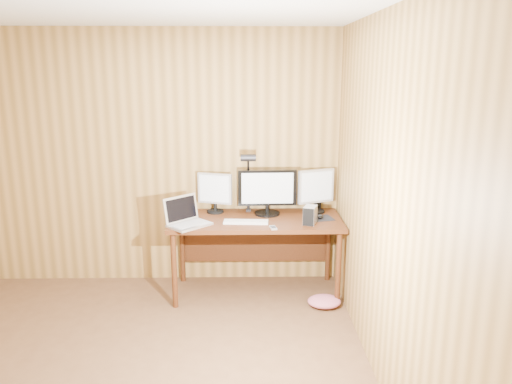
{
  "coord_description": "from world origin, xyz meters",
  "views": [
    {
      "loc": [
        0.85,
        -2.85,
        2.12
      ],
      "look_at": [
        0.93,
        1.58,
        1.02
      ],
      "focal_mm": 35.0,
      "sensor_mm": 36.0,
      "label": 1
    }
  ],
  "objects_px": {
    "monitor_right": "(316,190)",
    "desk_lamp": "(248,174)",
    "keyboard": "(246,222)",
    "desk": "(256,229)",
    "monitor_center": "(267,192)",
    "mouse": "(320,216)",
    "monitor_left": "(215,192)",
    "laptop": "(186,218)",
    "hard_drive": "(310,215)",
    "speaker": "(319,203)",
    "phone": "(273,228)"
  },
  "relations": [
    {
      "from": "keyboard",
      "to": "monitor_right",
      "type": "bearing_deg",
      "value": 29.66
    },
    {
      "from": "hard_drive",
      "to": "speaker",
      "type": "xyz_separation_m",
      "value": [
        0.14,
        0.47,
        -0.02
      ]
    },
    {
      "from": "laptop",
      "to": "keyboard",
      "type": "height_order",
      "value": "laptop"
    },
    {
      "from": "desk",
      "to": "monitor_left",
      "type": "bearing_deg",
      "value": 160.11
    },
    {
      "from": "desk",
      "to": "monitor_center",
      "type": "height_order",
      "value": "monitor_center"
    },
    {
      "from": "desk",
      "to": "speaker",
      "type": "distance_m",
      "value": 0.7
    },
    {
      "from": "monitor_center",
      "to": "speaker",
      "type": "height_order",
      "value": "monitor_center"
    },
    {
      "from": "phone",
      "to": "desk_lamp",
      "type": "bearing_deg",
      "value": 104.0
    },
    {
      "from": "desk",
      "to": "monitor_center",
      "type": "bearing_deg",
      "value": 31.07
    },
    {
      "from": "monitor_center",
      "to": "mouse",
      "type": "relative_size",
      "value": 5.22
    },
    {
      "from": "monitor_left",
      "to": "hard_drive",
      "type": "height_order",
      "value": "monitor_left"
    },
    {
      "from": "monitor_right",
      "to": "desk_lamp",
      "type": "relative_size",
      "value": 0.68
    },
    {
      "from": "speaker",
      "to": "desk_lamp",
      "type": "bearing_deg",
      "value": -171.48
    },
    {
      "from": "mouse",
      "to": "desk_lamp",
      "type": "height_order",
      "value": "desk_lamp"
    },
    {
      "from": "monitor_right",
      "to": "desk_lamp",
      "type": "bearing_deg",
      "value": 158.74
    },
    {
      "from": "keyboard",
      "to": "laptop",
      "type": "bearing_deg",
      "value": -171.22
    },
    {
      "from": "desk",
      "to": "monitor_left",
      "type": "xyz_separation_m",
      "value": [
        -0.39,
        0.14,
        0.33
      ]
    },
    {
      "from": "laptop",
      "to": "phone",
      "type": "xyz_separation_m",
      "value": [
        0.78,
        -0.12,
        -0.06
      ]
    },
    {
      "from": "monitor_center",
      "to": "phone",
      "type": "relative_size",
      "value": 4.9
    },
    {
      "from": "keyboard",
      "to": "mouse",
      "type": "bearing_deg",
      "value": 13.43
    },
    {
      "from": "phone",
      "to": "speaker",
      "type": "distance_m",
      "value": 0.77
    },
    {
      "from": "monitor_left",
      "to": "laptop",
      "type": "height_order",
      "value": "monitor_left"
    },
    {
      "from": "monitor_right",
      "to": "laptop",
      "type": "bearing_deg",
      "value": 175.1
    },
    {
      "from": "monitor_center",
      "to": "laptop",
      "type": "relative_size",
      "value": 1.26
    },
    {
      "from": "monitor_left",
      "to": "laptop",
      "type": "relative_size",
      "value": 0.88
    },
    {
      "from": "hard_drive",
      "to": "desk_lamp",
      "type": "distance_m",
      "value": 0.73
    },
    {
      "from": "desk_lamp",
      "to": "monitor_center",
      "type": "bearing_deg",
      "value": -15.43
    },
    {
      "from": "monitor_center",
      "to": "monitor_right",
      "type": "bearing_deg",
      "value": 6.02
    },
    {
      "from": "monitor_center",
      "to": "speaker",
      "type": "xyz_separation_m",
      "value": [
        0.52,
        0.16,
        -0.16
      ]
    },
    {
      "from": "monitor_right",
      "to": "speaker",
      "type": "bearing_deg",
      "value": 43.2
    },
    {
      "from": "monitor_center",
      "to": "desk_lamp",
      "type": "height_order",
      "value": "desk_lamp"
    },
    {
      "from": "monitor_center",
      "to": "laptop",
      "type": "bearing_deg",
      "value": -158.68
    },
    {
      "from": "monitor_left",
      "to": "phone",
      "type": "height_order",
      "value": "monitor_left"
    },
    {
      "from": "desk",
      "to": "keyboard",
      "type": "height_order",
      "value": "keyboard"
    },
    {
      "from": "hard_drive",
      "to": "keyboard",
      "type": "bearing_deg",
      "value": -164.36
    },
    {
      "from": "laptop",
      "to": "keyboard",
      "type": "distance_m",
      "value": 0.54
    },
    {
      "from": "monitor_left",
      "to": "monitor_right",
      "type": "bearing_deg",
      "value": 17.16
    },
    {
      "from": "mouse",
      "to": "desk",
      "type": "bearing_deg",
      "value": 147.9
    },
    {
      "from": "monitor_center",
      "to": "mouse",
      "type": "height_order",
      "value": "monitor_center"
    },
    {
      "from": "mouse",
      "to": "phone",
      "type": "relative_size",
      "value": 0.94
    },
    {
      "from": "keyboard",
      "to": "phone",
      "type": "distance_m",
      "value": 0.29
    },
    {
      "from": "keyboard",
      "to": "desk",
      "type": "bearing_deg",
      "value": 68.61
    },
    {
      "from": "desk",
      "to": "monitor_left",
      "type": "relative_size",
      "value": 4.1
    },
    {
      "from": "monitor_right",
      "to": "mouse",
      "type": "bearing_deg",
      "value": -108.41
    },
    {
      "from": "desk",
      "to": "phone",
      "type": "height_order",
      "value": "phone"
    },
    {
      "from": "laptop",
      "to": "speaker",
      "type": "height_order",
      "value": "laptop"
    },
    {
      "from": "laptop",
      "to": "hard_drive",
      "type": "distance_m",
      "value": 1.12
    },
    {
      "from": "laptop",
      "to": "monitor_left",
      "type": "bearing_deg",
      "value": 14.78
    },
    {
      "from": "desk",
      "to": "phone",
      "type": "distance_m",
      "value": 0.42
    },
    {
      "from": "desk",
      "to": "keyboard",
      "type": "bearing_deg",
      "value": -115.11
    }
  ]
}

